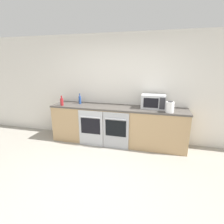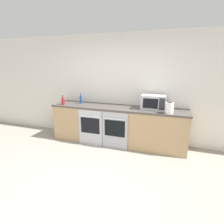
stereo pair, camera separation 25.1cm
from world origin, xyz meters
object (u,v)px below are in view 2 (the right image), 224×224
bottle_red (63,101)px  kettle (169,108)px  oven_left (90,128)px  bottle_blue (81,99)px  oven_right (115,131)px  microwave (153,102)px

bottle_red → kettle: size_ratio=1.03×
oven_left → kettle: 1.83m
oven_left → bottle_blue: bearing=136.7°
bottle_red → kettle: (2.51, 0.01, 0.02)m
bottle_blue → kettle: 2.19m
oven_left → bottle_red: size_ratio=3.55×
oven_left → bottle_blue: size_ratio=3.27×
oven_right → kettle: bearing=6.5°
microwave → kettle: 0.44m
bottle_blue → kettle: bottle_blue is taller
microwave → bottle_red: size_ratio=2.21×
bottle_blue → oven_left: bearing=-43.3°
oven_right → microwave: bearing=26.8°
bottle_blue → microwave: bearing=-0.7°
oven_left → bottle_red: (-0.78, 0.12, 0.57)m
oven_right → kettle: (1.12, 0.13, 0.59)m
oven_left → bottle_blue: (-0.44, 0.41, 0.58)m
oven_left → bottle_blue: bottle_blue is taller
oven_right → kettle: 1.28m
kettle → oven_left: bearing=-175.8°
bottle_blue → bottle_red: bottle_blue is taller
oven_right → bottle_red: (-1.38, 0.12, 0.57)m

